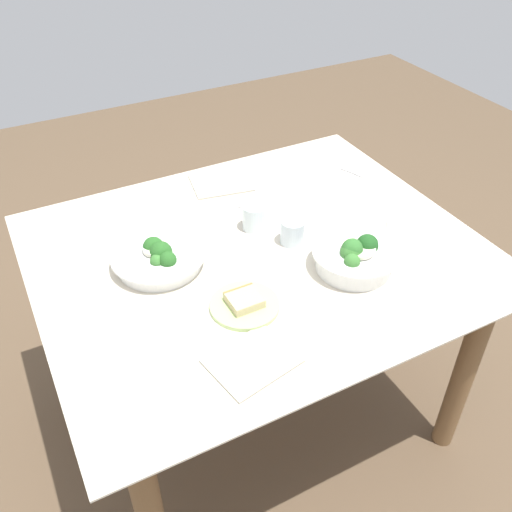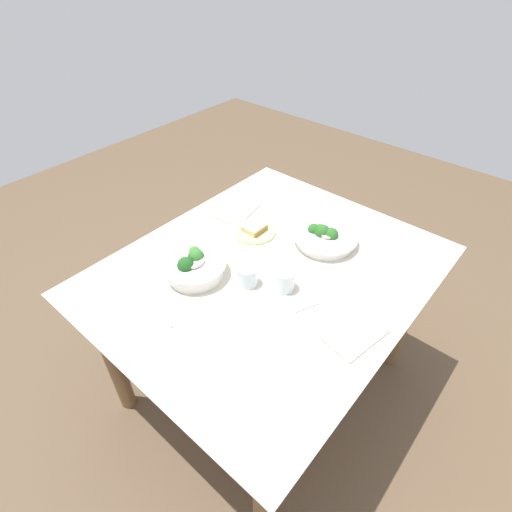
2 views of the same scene
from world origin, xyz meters
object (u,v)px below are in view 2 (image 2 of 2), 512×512
table_knife_left (170,307)px  napkin_folded_upper (235,210)px  water_glass_center (248,276)px  water_glass_side (284,280)px  bread_side_plate (255,230)px  napkin_folded_lower (351,331)px  table_knife_right (263,257)px  broccoli_bowl_far (194,266)px  fork_by_far_bowl (305,308)px  fork_by_near_bowl (220,399)px  broccoli_bowl_near (325,237)px

table_knife_left → napkin_folded_upper: bearing=-31.1°
water_glass_center → water_glass_side: 0.14m
bread_side_plate → water_glass_side: size_ratio=2.26×
water_glass_center → napkin_folded_lower: (0.05, -0.41, -0.04)m
table_knife_right → broccoli_bowl_far: bearing=-96.3°
fork_by_far_bowl → table_knife_right: size_ratio=0.54×
napkin_folded_upper → broccoli_bowl_far: bearing=-156.9°
broccoli_bowl_far → fork_by_far_bowl: broccoli_bowl_far is taller
table_knife_right → napkin_folded_lower: (-0.11, -0.46, 0.00)m
table_knife_right → fork_by_near_bowl: bearing=-38.9°
fork_by_far_bowl → napkin_folded_upper: 0.67m
table_knife_right → napkin_folded_upper: size_ratio=0.94×
table_knife_left → napkin_folded_lower: (0.32, -0.54, 0.00)m
fork_by_far_bowl → table_knife_left: bearing=-25.1°
water_glass_side → table_knife_right: 0.20m
water_glass_side → napkin_folded_lower: size_ratio=0.41×
fork_by_far_bowl → fork_by_near_bowl: size_ratio=1.10×
broccoli_bowl_near → napkin_folded_lower: broccoli_bowl_near is taller
broccoli_bowl_far → table_knife_right: 0.28m
bread_side_plate → broccoli_bowl_near: bearing=-62.8°
water_glass_center → napkin_folded_lower: 0.41m
broccoli_bowl_far → napkin_folded_lower: 0.62m
napkin_folded_upper → water_glass_side: bearing=-118.1°
table_knife_right → napkin_folded_lower: napkin_folded_lower is taller
broccoli_bowl_near → water_glass_center: 0.40m
broccoli_bowl_near → napkin_folded_upper: size_ratio=1.38×
water_glass_center → table_knife_left: water_glass_center is taller
table_knife_right → napkin_folded_upper: bearing=173.7°
broccoli_bowl_far → napkin_folded_lower: size_ratio=1.22×
broccoli_bowl_near → fork_by_near_bowl: size_ratio=2.96×
water_glass_side → bread_side_plate: bearing=58.3°
fork_by_near_bowl → napkin_folded_lower: napkin_folded_lower is taller
broccoli_bowl_near → bread_side_plate: (-0.14, 0.27, -0.02)m
broccoli_bowl_near → napkin_folded_lower: 0.48m
broccoli_bowl_far → water_glass_side: (0.16, -0.31, 0.00)m
broccoli_bowl_far → napkin_folded_lower: (0.14, -0.60, -0.04)m
water_glass_side → napkin_folded_upper: size_ratio=0.42×
fork_by_near_bowl → table_knife_left: (0.14, 0.38, -0.00)m
fork_by_near_bowl → napkin_folded_upper: (0.73, 0.62, 0.00)m
bread_side_plate → table_knife_right: 0.17m
broccoli_bowl_near → table_knife_right: size_ratio=1.47×
broccoli_bowl_near → water_glass_center: broccoli_bowl_near is taller
water_glass_side → napkin_folded_upper: water_glass_side is taller
fork_by_far_bowl → napkin_folded_lower: napkin_folded_lower is taller
fork_by_near_bowl → bread_side_plate: bearing=-78.9°
water_glass_side → napkin_folded_upper: 0.55m
napkin_folded_lower → fork_by_near_bowl: bearing=161.0°
broccoli_bowl_near → water_glass_side: size_ratio=3.30×
water_glass_side → fork_by_near_bowl: (-0.47, -0.14, -0.04)m
broccoli_bowl_far → fork_by_far_bowl: (0.13, -0.42, -0.04)m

